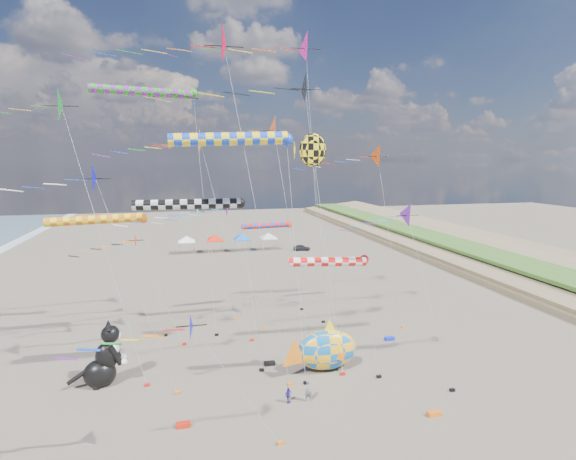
# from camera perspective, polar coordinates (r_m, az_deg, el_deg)

# --- Properties ---
(delta_kite_0) EXTENTS (13.05, 2.81, 25.47)m
(delta_kite_0) POSITION_cam_1_polar(r_m,az_deg,el_deg) (31.57, -8.28, 21.76)
(delta_kite_0) COLOR #EF0831
(delta_kite_0) RESTS_ON ground
(delta_kite_1) EXTENTS (11.55, 2.47, 21.68)m
(delta_kite_1) POSITION_cam_1_polar(r_m,az_deg,el_deg) (33.96, -26.59, 13.77)
(delta_kite_1) COLOR #118324
(delta_kite_1) RESTS_ON ground
(delta_kite_2) EXTENTS (14.90, 2.70, 23.87)m
(delta_kite_2) POSITION_cam_1_polar(r_m,az_deg,el_deg) (38.40, -0.03, 17.09)
(delta_kite_2) COLOR black
(delta_kite_2) RESTS_ON ground
(delta_kite_3) EXTENTS (10.48, 1.78, 9.14)m
(delta_kite_3) POSITION_cam_1_polar(r_m,az_deg,el_deg) (25.42, -12.85, -11.77)
(delta_kite_3) COLOR #1014CC
(delta_kite_3) RESTS_ON ground
(delta_kite_4) EXTENTS (12.20, 2.05, 16.69)m
(delta_kite_4) POSITION_cam_1_polar(r_m,az_deg,el_deg) (31.97, -25.15, 5.47)
(delta_kite_4) COLOR #0B0ACC
(delta_kite_4) RESTS_ON ground
(delta_kite_5) EXTENTS (8.66, 1.90, 13.95)m
(delta_kite_5) POSITION_cam_1_polar(r_m,az_deg,el_deg) (31.22, 15.74, 1.03)
(delta_kite_5) COLOR purple
(delta_kite_5) RESTS_ON ground
(delta_kite_6) EXTENTS (8.39, 1.55, 10.51)m
(delta_kite_6) POSITION_cam_1_polar(r_m,az_deg,el_deg) (41.05, -19.25, -2.07)
(delta_kite_6) COLOR #EE3A0B
(delta_kite_6) RESTS_ON ground
(delta_kite_7) EXTENTS (11.84, 2.45, 20.21)m
(delta_kite_7) POSITION_cam_1_polar(r_m,az_deg,el_deg) (34.59, -3.45, 12.10)
(delta_kite_7) COLOR #FF5B1C
(delta_kite_7) RESTS_ON ground
(delta_kite_8) EXTENTS (15.65, 3.14, 28.62)m
(delta_kite_8) POSITION_cam_1_polar(r_m,az_deg,el_deg) (44.98, 0.40, 21.80)
(delta_kite_8) COLOR #F81A9B
(delta_kite_8) RESTS_ON ground
(delta_kite_9) EXTENTS (11.25, 2.33, 19.50)m
(delta_kite_9) POSITION_cam_1_polar(r_m,az_deg,el_deg) (39.65, -10.93, 10.59)
(delta_kite_9) COLOR orange
(delta_kite_9) RESTS_ON ground
(delta_kite_10) EXTENTS (10.16, 2.49, 18.42)m
(delta_kite_10) POSITION_cam_1_polar(r_m,az_deg,el_deg) (43.54, 11.80, 8.92)
(delta_kite_10) COLOR #DB490D
(delta_kite_10) RESTS_ON ground
(delta_kite_11) EXTENTS (10.47, 1.70, 12.51)m
(delta_kite_11) POSITION_cam_1_polar(r_m,az_deg,el_deg) (45.85, -12.52, 1.74)
(delta_kite_11) COLOR #22D8CC
(delta_kite_11) RESTS_ON ground
(delta_kite_12) EXTENTS (9.50, 1.90, 13.05)m
(delta_kite_12) POSITION_cam_1_polar(r_m,az_deg,el_deg) (42.90, -8.06, 2.08)
(delta_kite_12) COLOR #7E158B
(delta_kite_12) RESTS_ON ground
(windsock_0) EXTENTS (7.36, 0.72, 9.84)m
(windsock_0) POSITION_cam_1_polar(r_m,az_deg,el_deg) (32.78, 5.65, -4.09)
(windsock_0) COLOR red
(windsock_0) RESTS_ON ground
(windsock_1) EXTENTS (10.29, 0.82, 22.96)m
(windsock_1) POSITION_cam_1_polar(r_m,az_deg,el_deg) (42.10, -17.44, 16.28)
(windsock_1) COLOR #22931A
(windsock_1) RESTS_ON ground
(windsock_2) EXTENTS (6.91, 0.65, 10.12)m
(windsock_2) POSITION_cam_1_polar(r_m,az_deg,el_deg) (48.39, -2.47, 0.50)
(windsock_2) COLOR red
(windsock_2) RESTS_ON ground
(windsock_3) EXTENTS (9.94, 0.86, 11.90)m
(windsock_3) POSITION_cam_1_polar(r_m,az_deg,el_deg) (43.59, -22.73, 1.18)
(windsock_3) COLOR orange
(windsock_3) RESTS_ON ground
(windsock_4) EXTENTS (9.57, 0.92, 18.60)m
(windsock_4) POSITION_cam_1_polar(r_m,az_deg,el_deg) (30.79, -6.62, 11.30)
(windsock_4) COLOR blue
(windsock_4) RESTS_ON ground
(windsock_5) EXTENTS (9.40, 0.78, 13.96)m
(windsock_5) POSITION_cam_1_polar(r_m,az_deg,el_deg) (33.55, -11.95, 3.13)
(windsock_5) COLOR black
(windsock_5) RESTS_ON ground
(angelfish_kite) EXTENTS (3.74, 3.02, 18.85)m
(angelfish_kite) POSITION_cam_1_polar(r_m,az_deg,el_deg) (36.29, 2.88, 9.87)
(angelfish_kite) COLOR yellow
(angelfish_kite) RESTS_ON ground
(cat_inflatable) EXTENTS (3.85, 2.38, 4.87)m
(cat_inflatable) POSITION_cam_1_polar(r_m,az_deg,el_deg) (37.40, -22.51, -14.34)
(cat_inflatable) COLOR black
(cat_inflatable) RESTS_ON ground
(fish_inflatable) EXTENTS (6.64, 2.85, 4.30)m
(fish_inflatable) POSITION_cam_1_polar(r_m,az_deg,el_deg) (37.15, 4.86, -14.90)
(fish_inflatable) COLOR blue
(fish_inflatable) RESTS_ON ground
(person_adult) EXTENTS (0.61, 0.44, 1.56)m
(person_adult) POSITION_cam_1_polar(r_m,az_deg,el_deg) (33.37, 2.63, -19.72)
(person_adult) COLOR slate
(person_adult) RESTS_ON ground
(child_green) EXTENTS (0.58, 0.51, 1.03)m
(child_green) POSITION_cam_1_polar(r_m,az_deg,el_deg) (37.72, 6.20, -16.67)
(child_green) COLOR #20791E
(child_green) RESTS_ON ground
(child_blue) EXTENTS (0.71, 0.57, 1.13)m
(child_blue) POSITION_cam_1_polar(r_m,az_deg,el_deg) (33.26, 0.02, -20.24)
(child_blue) COLOR navy
(child_blue) RESTS_ON ground
(kite_bag_0) EXTENTS (0.90, 0.44, 0.30)m
(kite_bag_0) POSITION_cam_1_polar(r_m,az_deg,el_deg) (44.41, 12.76, -13.30)
(kite_bag_0) COLOR #1425D1
(kite_bag_0) RESTS_ON ground
(kite_bag_1) EXTENTS (0.90, 0.44, 0.30)m
(kite_bag_1) POSITION_cam_1_polar(r_m,az_deg,el_deg) (33.51, 18.05, -21.29)
(kite_bag_1) COLOR orange
(kite_bag_1) RESTS_ON ground
(kite_bag_2) EXTENTS (0.90, 0.44, 0.30)m
(kite_bag_2) POSITION_cam_1_polar(r_m,az_deg,el_deg) (38.64, -2.37, -16.57)
(kite_bag_2) COLOR black
(kite_bag_2) RESTS_ON ground
(kite_bag_3) EXTENTS (0.90, 0.44, 0.30)m
(kite_bag_3) POSITION_cam_1_polar(r_m,az_deg,el_deg) (31.69, -13.14, -22.95)
(kite_bag_3) COLOR red
(kite_bag_3) RESTS_ON ground
(tent_row) EXTENTS (19.20, 4.20, 3.80)m
(tent_row) POSITION_cam_1_polar(r_m,az_deg,el_deg) (83.05, -7.59, -0.63)
(tent_row) COLOR white
(tent_row) RESTS_ON ground
(parked_car) EXTENTS (3.42, 1.84, 1.10)m
(parked_car) POSITION_cam_1_polar(r_m,az_deg,el_deg) (83.98, 1.72, -2.25)
(parked_car) COLOR #26262D
(parked_car) RESTS_ON ground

